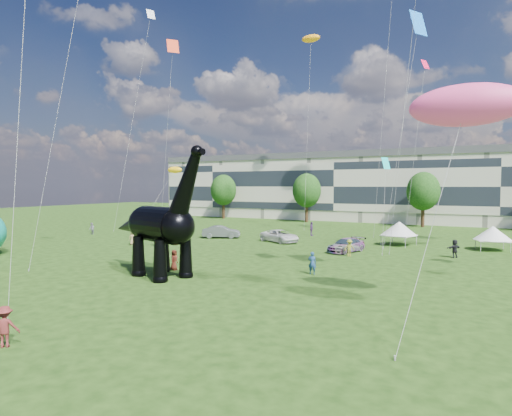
% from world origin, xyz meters
% --- Properties ---
extents(ground, '(220.00, 220.00, 0.00)m').
position_xyz_m(ground, '(0.00, 0.00, 0.00)').
color(ground, '#16330C').
rests_on(ground, ground).
extents(terrace_row, '(78.00, 11.00, 12.00)m').
position_xyz_m(terrace_row, '(-8.00, 62.00, 6.00)').
color(terrace_row, beige).
rests_on(terrace_row, ground).
extents(tree_far_left, '(5.20, 5.20, 9.44)m').
position_xyz_m(tree_far_left, '(-30.00, 53.00, 6.29)').
color(tree_far_left, '#382314').
rests_on(tree_far_left, ground).
extents(tree_mid_left, '(5.20, 5.20, 9.44)m').
position_xyz_m(tree_mid_left, '(-12.00, 53.00, 6.29)').
color(tree_mid_left, '#382314').
rests_on(tree_mid_left, ground).
extents(tree_mid_right, '(5.20, 5.20, 9.44)m').
position_xyz_m(tree_mid_right, '(8.00, 53.00, 6.29)').
color(tree_mid_right, '#382314').
rests_on(tree_mid_right, ground).
extents(dinosaur_sculpture, '(11.77, 5.17, 9.69)m').
position_xyz_m(dinosaur_sculpture, '(-4.69, 4.08, 3.66)').
color(dinosaur_sculpture, black).
rests_on(dinosaur_sculpture, ground).
extents(car_silver, '(2.27, 4.80, 1.59)m').
position_xyz_m(car_silver, '(-18.10, 23.23, 0.79)').
color(car_silver, '#B7B7BC').
rests_on(car_silver, ground).
extents(car_grey, '(5.01, 3.49, 1.57)m').
position_xyz_m(car_grey, '(-12.88, 25.50, 0.78)').
color(car_grey, slate).
rests_on(car_grey, ground).
extents(car_white, '(5.73, 4.38, 1.45)m').
position_xyz_m(car_white, '(-4.61, 25.38, 0.72)').
color(car_white, white).
rests_on(car_white, ground).
extents(car_dark, '(3.34, 5.15, 1.39)m').
position_xyz_m(car_dark, '(4.50, 21.64, 0.69)').
color(car_dark, '#595960').
rests_on(car_dark, ground).
extents(gazebo_near, '(4.76, 4.76, 2.69)m').
position_xyz_m(gazebo_near, '(8.31, 29.24, 1.89)').
color(gazebo_near, silver).
rests_on(gazebo_near, ground).
extents(gazebo_far, '(4.28, 4.28, 2.54)m').
position_xyz_m(gazebo_far, '(17.51, 29.80, 1.78)').
color(gazebo_far, white).
rests_on(gazebo_far, ground).
extents(gazebo_left, '(4.26, 4.26, 2.80)m').
position_xyz_m(gazebo_left, '(-22.38, 24.15, 1.97)').
color(gazebo_left, white).
rests_on(gazebo_left, ground).
extents(visitors, '(57.13, 48.45, 1.88)m').
position_xyz_m(visitors, '(-2.80, 15.84, 0.85)').
color(visitors, slate).
rests_on(visitors, ground).
extents(kites, '(60.60, 52.96, 29.13)m').
position_xyz_m(kites, '(11.61, 25.71, 23.08)').
color(kites, '#F71048').
rests_on(kites, ground).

